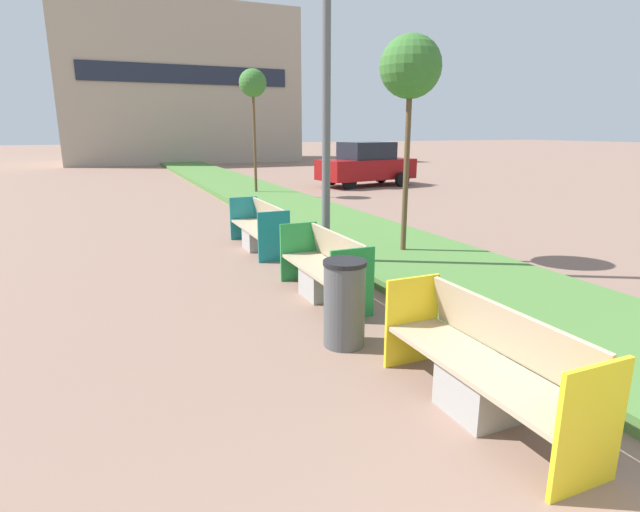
% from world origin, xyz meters
% --- Properties ---
extents(planter_grass_strip, '(2.80, 120.00, 0.18)m').
position_xyz_m(planter_grass_strip, '(3.20, 12.00, 0.09)').
color(planter_grass_strip, '#4C7A38').
rests_on(planter_grass_strip, ground).
extents(building_backdrop, '(16.30, 9.08, 10.78)m').
position_xyz_m(building_backdrop, '(4.00, 40.47, 5.39)').
color(building_backdrop, tan).
rests_on(building_backdrop, ground).
extents(bench_yellow_frame, '(0.65, 2.14, 0.94)m').
position_xyz_m(bench_yellow_frame, '(0.94, 3.08, 0.37)').
color(bench_yellow_frame, '#9E9B96').
rests_on(bench_yellow_frame, ground).
extents(bench_green_frame, '(0.65, 1.95, 0.94)m').
position_xyz_m(bench_green_frame, '(0.94, 6.45, 0.36)').
color(bench_green_frame, '#9E9B96').
rests_on(bench_green_frame, ground).
extents(bench_teal_frame, '(0.65, 2.19, 0.94)m').
position_xyz_m(bench_teal_frame, '(0.94, 9.74, 0.37)').
color(bench_teal_frame, '#9E9B96').
rests_on(bench_teal_frame, ground).
extents(litter_bin, '(0.49, 0.49, 0.99)m').
position_xyz_m(litter_bin, '(0.46, 4.81, 0.50)').
color(litter_bin, '#4C4F51').
rests_on(litter_bin, ground).
extents(street_lamp_post, '(0.24, 0.44, 6.71)m').
position_xyz_m(street_lamp_post, '(1.55, 7.78, 3.73)').
color(street_lamp_post, '#56595B').
rests_on(street_lamp_post, ground).
extents(sapling_tree_near, '(1.08, 1.08, 3.99)m').
position_xyz_m(sapling_tree_near, '(3.20, 7.89, 3.40)').
color(sapling_tree_near, brown).
rests_on(sapling_tree_near, ground).
extents(sapling_tree_far, '(0.96, 0.96, 4.43)m').
position_xyz_m(sapling_tree_far, '(3.20, 17.73, 3.86)').
color(sapling_tree_far, brown).
rests_on(sapling_tree_far, ground).
extents(parked_car_distant, '(4.42, 2.37, 1.86)m').
position_xyz_m(parked_car_distant, '(8.57, 19.24, 0.91)').
color(parked_car_distant, maroon).
rests_on(parked_car_distant, ground).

